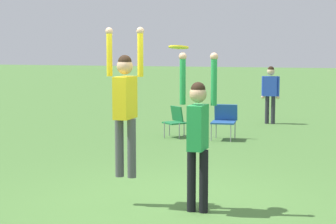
# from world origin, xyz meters

# --- Properties ---
(ground_plane) EXTENTS (120.00, 120.00, 0.00)m
(ground_plane) POSITION_xyz_m (0.00, 0.00, 0.00)
(ground_plane) COLOR #4C7A38
(person_jumping) EXTENTS (0.56, 0.41, 2.07)m
(person_jumping) POSITION_xyz_m (-0.58, -0.18, 1.49)
(person_jumping) COLOR #4C4C51
(person_jumping) RESTS_ON ground_plane
(person_defending) EXTENTS (0.53, 0.38, 2.13)m
(person_defending) POSITION_xyz_m (0.47, -0.18, 1.13)
(person_defending) COLOR black
(person_defending) RESTS_ON ground_plane
(frisbee) EXTENTS (0.27, 0.27, 0.05)m
(frisbee) POSITION_xyz_m (0.16, -0.06, 2.20)
(frisbee) COLOR yellow
(camping_chair_1) EXTENTS (0.62, 0.65, 0.84)m
(camping_chair_1) POSITION_xyz_m (-0.60, 5.90, 0.50)
(camping_chair_1) COLOR gray
(camping_chair_1) RESTS_ON ground_plane
(camping_chair_3) EXTENTS (0.64, 0.71, 0.76)m
(camping_chair_3) POSITION_xyz_m (-1.84, 5.88, 0.44)
(camping_chair_3) COLOR gray
(camping_chair_3) RESTS_ON ground_plane
(person_spectator_near) EXTENTS (0.54, 0.22, 1.68)m
(person_spectator_near) POSITION_xyz_m (0.01, 9.13, 1.00)
(person_spectator_near) COLOR #2D2D38
(person_spectator_near) RESTS_ON ground_plane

